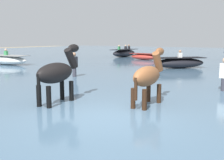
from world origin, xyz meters
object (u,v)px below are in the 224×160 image
(horse_lead_chestnut, at_px, (148,78))
(boat_far_offshore, at_px, (179,63))
(horse_trailing_black, at_px, (57,74))
(boat_mid_channel, at_px, (144,57))
(person_onlooker_right, at_px, (224,78))
(boat_mid_outer, at_px, (124,53))
(boat_far_inshore, at_px, (6,60))
(person_onlooker_left, at_px, (74,67))

(horse_lead_chestnut, bearing_deg, boat_far_offshore, 104.37)
(horse_trailing_black, xyz_separation_m, boat_mid_channel, (-5.41, 16.86, -0.58))
(boat_mid_channel, relative_size, boat_far_offshore, 0.87)
(horse_lead_chestnut, distance_m, person_onlooker_right, 3.77)
(boat_mid_outer, distance_m, person_onlooker_right, 19.63)
(boat_far_inshore, distance_m, boat_mid_channel, 11.75)
(person_onlooker_left, bearing_deg, boat_mid_channel, 99.65)
(boat_far_inshore, xyz_separation_m, person_onlooker_right, (15.67, -2.37, 0.11))
(horse_lead_chestnut, relative_size, horse_trailing_black, 0.95)
(boat_far_inshore, xyz_separation_m, boat_mid_outer, (2.83, 12.48, 0.05))
(boat_mid_channel, distance_m, person_onlooker_right, 15.26)
(boat_mid_outer, bearing_deg, person_onlooker_right, -49.15)
(boat_far_inshore, bearing_deg, person_onlooker_right, -8.58)
(horse_trailing_black, distance_m, boat_far_offshore, 11.57)
(boat_mid_channel, height_order, boat_far_offshore, boat_far_offshore)
(boat_mid_channel, xyz_separation_m, boat_far_offshore, (5.14, -5.31, 0.07))
(boat_far_inshore, height_order, person_onlooker_left, person_onlooker_left)
(horse_lead_chestnut, relative_size, boat_mid_outer, 0.53)
(boat_far_offshore, bearing_deg, person_onlooker_right, -59.37)
(boat_far_inshore, xyz_separation_m, boat_far_offshore, (11.60, 4.50, -0.00))
(boat_mid_outer, distance_m, person_onlooker_left, 15.89)
(boat_mid_outer, bearing_deg, horse_lead_chestnut, -58.07)
(boat_mid_channel, bearing_deg, person_onlooker_left, -80.35)
(boat_mid_channel, height_order, person_onlooker_left, person_onlooker_left)
(boat_mid_outer, bearing_deg, boat_mid_channel, -36.31)
(horse_trailing_black, height_order, boat_mid_channel, horse_trailing_black)
(boat_far_offshore, bearing_deg, boat_far_inshore, -158.80)
(horse_trailing_black, relative_size, boat_mid_outer, 0.55)
(horse_lead_chestnut, xyz_separation_m, person_onlooker_right, (1.42, 3.48, -0.34))
(boat_far_offshore, height_order, person_onlooker_left, person_onlooker_left)
(horse_lead_chestnut, distance_m, boat_mid_outer, 21.60)
(horse_trailing_black, bearing_deg, horse_lead_chestnut, 26.82)
(boat_mid_channel, height_order, boat_mid_outer, boat_mid_outer)
(boat_far_inshore, distance_m, boat_far_offshore, 12.45)
(person_onlooker_right, bearing_deg, horse_lead_chestnut, -112.12)
(horse_lead_chestnut, height_order, boat_far_offshore, horse_lead_chestnut)
(horse_lead_chestnut, distance_m, boat_mid_channel, 17.50)
(boat_far_inshore, relative_size, boat_far_offshore, 1.22)
(boat_mid_channel, relative_size, boat_mid_outer, 0.73)
(horse_trailing_black, xyz_separation_m, boat_far_offshore, (-0.27, 11.55, -0.51))
(horse_lead_chestnut, bearing_deg, boat_mid_outer, 121.93)
(person_onlooker_left, bearing_deg, boat_mid_outer, 111.03)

